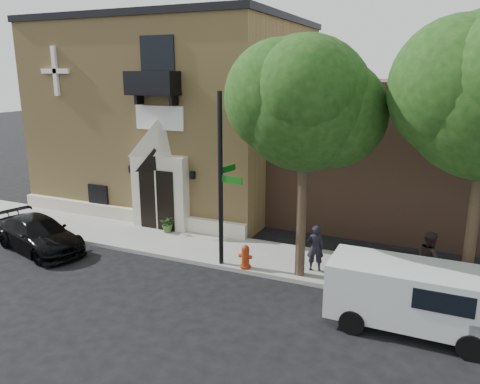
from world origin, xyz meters
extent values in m
plane|color=black|center=(0.00, 0.00, 0.00)|extent=(120.00, 120.00, 0.00)
cube|color=gray|center=(1.00, 1.50, 0.07)|extent=(42.00, 3.00, 0.15)
cube|color=tan|center=(-3.00, 8.00, 4.50)|extent=(12.00, 10.00, 9.00)
cube|color=black|center=(-3.00, 8.00, 9.15)|extent=(12.20, 10.20, 0.30)
cube|color=beige|center=(-3.00, 2.88, 0.45)|extent=(12.00, 0.30, 0.60)
cube|color=beige|center=(-1.00, 2.75, 1.75)|extent=(2.60, 0.55, 3.20)
pyramid|color=beige|center=(-1.00, 2.75, 4.10)|extent=(2.60, 0.55, 1.50)
cube|color=black|center=(-1.00, 2.46, 1.45)|extent=(1.70, 0.06, 2.60)
cube|color=beige|center=(-1.00, 2.42, 1.45)|extent=(0.06, 0.04, 2.60)
cube|color=white|center=(-1.00, 2.94, 4.90)|extent=(2.30, 0.10, 1.00)
cube|color=black|center=(-1.00, 2.55, 5.90)|extent=(2.20, 0.90, 0.10)
cube|color=black|center=(-1.00, 2.12, 6.35)|extent=(2.20, 0.06, 0.90)
cube|color=black|center=(-2.05, 2.55, 6.35)|extent=(0.06, 0.90, 0.90)
cube|color=black|center=(0.05, 2.55, 6.35)|extent=(0.06, 0.90, 0.90)
cube|color=black|center=(-1.00, 2.97, 7.10)|extent=(1.60, 0.08, 2.20)
cube|color=white|center=(-6.50, 2.92, 6.80)|extent=(0.22, 0.14, 2.20)
cube|color=white|center=(-6.50, 2.92, 6.80)|extent=(1.60, 0.14, 0.22)
cube|color=black|center=(-4.60, 2.95, 1.15)|extent=(1.10, 0.10, 1.00)
cube|color=orange|center=(-4.60, 2.98, 1.15)|extent=(0.85, 0.06, 0.75)
cube|color=black|center=(-2.55, 2.88, 2.60)|extent=(0.18, 0.18, 0.32)
cube|color=black|center=(0.55, 2.88, 2.60)|extent=(0.18, 0.18, 0.32)
cylinder|color=#38281C|center=(6.00, 0.45, 2.25)|extent=(0.32, 0.32, 4.20)
sphere|color=#14340E|center=(6.00, 0.45, 5.82)|extent=(4.20, 4.20, 4.20)
sphere|color=#14340E|center=(6.80, 0.75, 5.52)|extent=(3.36, 3.36, 3.36)
sphere|color=#14340E|center=(5.30, 0.25, 6.02)|extent=(3.57, 3.57, 3.57)
sphere|color=#14340E|center=(6.20, -0.25, 6.22)|extent=(3.15, 3.15, 3.15)
cylinder|color=#38281C|center=(11.00, 0.45, 2.36)|extent=(0.32, 0.32, 4.42)
sphere|color=#14340E|center=(10.30, 0.25, 6.35)|extent=(3.82, 3.82, 3.83)
imported|color=black|center=(-4.03, -1.19, 0.65)|extent=(4.82, 2.99, 1.30)
cube|color=silver|center=(9.71, -1.45, 1.07)|extent=(4.46, 1.81, 1.51)
cube|color=black|center=(10.42, -2.35, 1.38)|extent=(1.42, 0.05, 0.53)
cylinder|color=black|center=(8.28, -2.29, 0.34)|extent=(0.68, 0.23, 0.68)
cylinder|color=black|center=(8.29, -0.60, 0.34)|extent=(0.68, 0.23, 0.68)
cylinder|color=black|center=(11.13, -2.31, 0.34)|extent=(0.68, 0.23, 0.68)
cylinder|color=black|center=(11.14, -0.62, 0.34)|extent=(0.68, 0.23, 0.68)
cylinder|color=black|center=(3.18, 0.21, 3.16)|extent=(0.16, 0.16, 6.02)
cube|color=#0D6011|center=(3.63, 0.14, 3.26)|extent=(0.85, 0.18, 0.22)
cube|color=#0D6011|center=(3.25, 0.66, 3.51)|extent=(0.18, 0.85, 0.22)
cylinder|color=maroon|center=(4.12, 0.20, 0.19)|extent=(0.38, 0.38, 0.09)
cylinder|color=maroon|center=(4.12, 0.20, 0.53)|extent=(0.28, 0.28, 0.59)
sphere|color=maroon|center=(4.12, 0.20, 0.85)|extent=(0.28, 0.28, 0.28)
cylinder|color=maroon|center=(4.12, 0.20, 0.58)|extent=(0.48, 0.13, 0.13)
cube|color=#0F3815|center=(8.77, 0.69, 0.64)|extent=(1.65, 0.97, 0.98)
cube|color=black|center=(8.77, 0.69, 1.17)|extent=(1.69, 1.02, 0.11)
imported|color=#3B6029|center=(-0.36, 2.29, 0.52)|extent=(0.81, 0.76, 0.74)
imported|color=black|center=(6.37, 1.00, 0.96)|extent=(0.69, 0.56, 1.61)
imported|color=#342422|center=(9.96, 1.34, 1.04)|extent=(0.95, 1.06, 1.79)
camera|label=1|loc=(10.11, -13.68, 6.78)|focal=35.00mm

